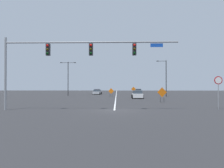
% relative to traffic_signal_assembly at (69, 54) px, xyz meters
% --- Properties ---
extents(ground, '(182.30, 182.30, 0.00)m').
position_rel_traffic_signal_assembly_xyz_m(ground, '(4.02, 0.02, -5.06)').
color(ground, '#2D2D30').
extents(road_centre_stripe, '(0.16, 101.28, 0.01)m').
position_rel_traffic_signal_assembly_xyz_m(road_centre_stripe, '(4.02, 50.66, -5.06)').
color(road_centre_stripe, white).
rests_on(road_centre_stripe, ground).
extents(traffic_signal_assembly, '(15.55, 0.44, 6.55)m').
position_rel_traffic_signal_assembly_xyz_m(traffic_signal_assembly, '(0.00, 0.00, 0.00)').
color(traffic_signal_assembly, gray).
rests_on(traffic_signal_assembly, ground).
extents(stop_sign, '(0.76, 0.07, 3.08)m').
position_rel_traffic_signal_assembly_xyz_m(stop_sign, '(13.73, 1.25, -2.90)').
color(stop_sign, gray).
rests_on(stop_sign, ground).
extents(street_lamp_mid_right, '(3.55, 0.24, 7.63)m').
position_rel_traffic_signal_assembly_xyz_m(street_lamp_mid_right, '(-6.76, 28.23, -0.51)').
color(street_lamp_mid_right, black).
rests_on(street_lamp_mid_right, ground).
extents(street_lamp_near_left, '(2.09, 0.24, 7.61)m').
position_rel_traffic_signal_assembly_xyz_m(street_lamp_near_left, '(14.39, 25.67, -0.82)').
color(street_lamp_near_left, black).
rests_on(street_lamp_near_left, ground).
extents(construction_sign_right_lane, '(1.27, 0.05, 2.05)m').
position_rel_traffic_signal_assembly_xyz_m(construction_sign_right_lane, '(8.62, 37.53, -3.76)').
color(construction_sign_right_lane, orange).
rests_on(construction_sign_right_lane, ground).
extents(construction_sign_left_lane, '(1.32, 0.34, 2.02)m').
position_rel_traffic_signal_assembly_xyz_m(construction_sign_left_lane, '(10.29, 9.68, -3.80)').
color(construction_sign_left_lane, orange).
rests_on(construction_sign_left_lane, ground).
extents(construction_sign_left_shoulder, '(1.13, 0.29, 1.78)m').
position_rel_traffic_signal_assembly_xyz_m(construction_sign_left_shoulder, '(3.05, 23.72, -3.95)').
color(construction_sign_left_shoulder, orange).
rests_on(construction_sign_left_shoulder, ground).
extents(car_black_distant, '(2.23, 4.48, 1.37)m').
position_rel_traffic_signal_assembly_xyz_m(car_black_distant, '(10.59, 45.89, -4.42)').
color(car_black_distant, black).
rests_on(car_black_distant, ground).
extents(car_silver_passing, '(2.29, 4.67, 1.26)m').
position_rel_traffic_signal_assembly_xyz_m(car_silver_passing, '(-1.14, 37.93, -4.45)').
color(car_silver_passing, '#B7BABF').
rests_on(car_silver_passing, ground).
extents(car_white_near, '(2.05, 3.89, 1.43)m').
position_rel_traffic_signal_assembly_xyz_m(car_white_near, '(7.87, 19.04, -4.39)').
color(car_white_near, white).
rests_on(car_white_near, ground).
extents(car_red_far, '(2.12, 3.94, 1.37)m').
position_rel_traffic_signal_assembly_xyz_m(car_red_far, '(-1.57, 42.46, -4.43)').
color(car_red_far, red).
rests_on(car_red_far, ground).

